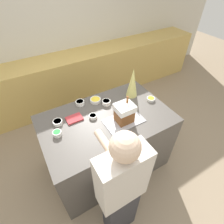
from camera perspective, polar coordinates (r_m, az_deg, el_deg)
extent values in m
plane|color=gray|center=(2.74, -1.39, -15.74)|extent=(12.00, 12.00, 0.00)
cube|color=beige|center=(3.51, -19.52, 23.37)|extent=(8.00, 0.05, 2.60)
cube|color=tan|center=(3.56, -15.10, 9.66)|extent=(6.00, 0.60, 0.96)
cube|color=#514C47|center=(2.36, -1.57, -9.90)|extent=(1.51, 0.95, 0.91)
cube|color=#B2B2BC|center=(1.99, 3.88, -2.82)|extent=(0.44, 0.27, 0.01)
cube|color=brown|center=(1.93, 3.99, -1.15)|extent=(0.18, 0.16, 0.15)
cube|color=white|center=(1.85, 4.15, 1.35)|extent=(0.20, 0.18, 0.07)
cylinder|color=brown|center=(1.85, 5.07, 4.11)|extent=(0.02, 0.02, 0.08)
cone|color=#DBD675|center=(2.25, 6.73, 9.47)|extent=(0.15, 0.15, 0.39)
cylinder|color=white|center=(2.30, 12.62, 4.08)|extent=(0.10, 0.10, 0.04)
cylinder|color=orange|center=(2.30, 12.67, 4.35)|extent=(0.09, 0.09, 0.01)
cylinder|color=white|center=(1.91, -17.44, -6.70)|extent=(0.09, 0.09, 0.05)
cylinder|color=green|center=(1.90, -17.56, -6.32)|extent=(0.08, 0.08, 0.01)
cylinder|color=silver|center=(2.24, -5.41, 3.86)|extent=(0.14, 0.14, 0.04)
cylinder|color=yellow|center=(2.23, -5.43, 4.16)|extent=(0.11, 0.11, 0.01)
cylinder|color=white|center=(2.03, -17.29, -3.22)|extent=(0.11, 0.11, 0.04)
cylinder|color=white|center=(2.02, -17.38, -2.91)|extent=(0.09, 0.09, 0.01)
cylinder|color=white|center=(2.19, -1.86, 3.15)|extent=(0.11, 0.11, 0.05)
cylinder|color=pink|center=(2.17, -1.87, 3.57)|extent=(0.09, 0.09, 0.01)
cylinder|color=white|center=(2.22, -10.41, 2.99)|extent=(0.11, 0.11, 0.05)
cylinder|color=orange|center=(2.21, -10.46, 3.36)|extent=(0.09, 0.09, 0.01)
cylinder|color=white|center=(2.02, -6.26, -1.44)|extent=(0.09, 0.09, 0.04)
cylinder|color=white|center=(2.01, -6.29, -1.16)|extent=(0.07, 0.07, 0.01)
cube|color=#B23338|center=(2.04, -12.21, -2.12)|extent=(0.18, 0.13, 0.02)
cube|color=#333338|center=(2.05, 2.53, -29.30)|extent=(0.31, 0.17, 0.75)
cube|color=silver|center=(1.43, 3.40, -20.82)|extent=(0.41, 0.18, 0.60)
sphere|color=beige|center=(1.09, 4.27, -11.29)|extent=(0.20, 0.20, 0.20)
cylinder|color=beige|center=(1.40, -0.98, -11.97)|extent=(0.07, 0.41, 0.07)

